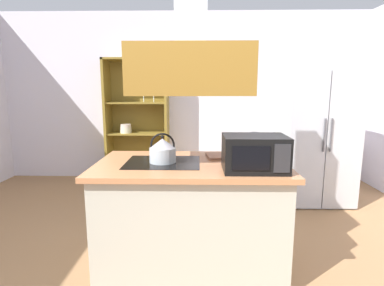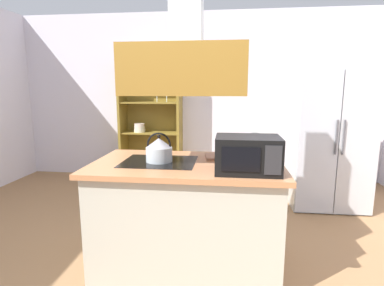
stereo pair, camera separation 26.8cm
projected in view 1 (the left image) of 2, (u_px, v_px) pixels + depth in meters
ground_plane at (165, 285)px, 2.36m from camera, size 7.80×7.80×0.00m
wall_back at (183, 97)px, 5.07m from camera, size 6.00×0.12×2.70m
kitchen_island at (191, 214)px, 2.58m from camera, size 1.55×0.92×0.90m
range_hood at (191, 56)px, 2.35m from camera, size 0.90×0.70×1.25m
refrigerator at (315, 137)px, 4.03m from camera, size 0.90×0.78×1.72m
dish_cabinet at (138, 127)px, 4.96m from camera, size 0.99×0.40×1.96m
kettle at (163, 150)px, 2.48m from camera, size 0.22×0.22×0.24m
cutting_board at (226, 156)px, 2.71m from camera, size 0.37×0.28×0.02m
microwave at (255, 153)px, 2.24m from camera, size 0.46×0.35×0.26m
wine_glass_on_counter at (254, 138)px, 2.79m from camera, size 0.08×0.08×0.21m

